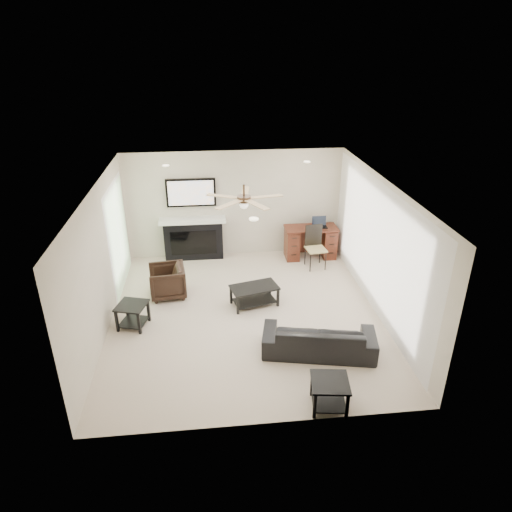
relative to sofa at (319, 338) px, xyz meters
The scene contains 10 objects.
room_shell 2.16m from the sofa, 123.91° to the left, with size 5.50×5.54×2.52m.
sofa is the anchor object (origin of this frame).
armchair 3.37m from the sofa, 140.41° to the left, with size 0.69×0.71×0.64m, color black.
coffee_table 1.84m from the sofa, 119.36° to the left, with size 0.90×0.50×0.40m, color black.
end_table_near 1.26m from the sofa, 96.84° to the right, with size 0.52×0.52×0.45m, color black.
end_table_left 3.34m from the sofa, 160.75° to the left, with size 0.50×0.50×0.45m, color black.
fireplace_unit 4.44m from the sofa, 118.41° to the left, with size 1.52×0.34×1.91m, color black.
desk 3.68m from the sofa, 79.90° to the left, with size 1.22×0.56×0.76m, color #3C150F.
desk_chair 3.15m from the sofa, 78.14° to the left, with size 0.42×0.44×0.97m, color black.
laptop 3.75m from the sofa, 76.79° to the left, with size 0.33×0.24×0.23m, color black.
Camera 1 is at (-0.60, -7.31, 4.70)m, focal length 32.00 mm.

